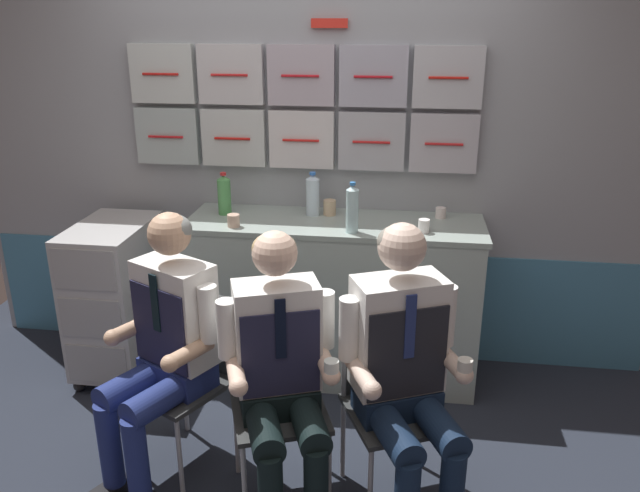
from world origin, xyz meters
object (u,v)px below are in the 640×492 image
Objects in this scene: folding_chair_left at (193,360)px; crew_member_center at (281,368)px; sparkling_bottle_green at (352,209)px; crew_member_right at (405,363)px; crew_member_left at (164,340)px; folding_chair_right at (388,384)px; service_trolley at (116,295)px; paper_cup_blue at (234,220)px; folding_chair_center at (276,383)px.

crew_member_center is (0.49, -0.29, 0.17)m from folding_chair_left.
crew_member_right is at bearing -71.39° from sparkling_bottle_green.
crew_member_left is 1.07m from crew_member_right.
crew_member_left is 1.50× the size of folding_chair_right.
sparkling_bottle_green is (0.76, 0.82, 0.39)m from crew_member_left.
crew_member_left reaches higher than service_trolley.
folding_chair_left is 0.83m from paper_cup_blue.
folding_chair_right is at bearing 3.27° from crew_member_left.
service_trolley is at bearing 140.37° from crew_member_center.
folding_chair_center is at bearing -173.65° from folding_chair_right.
crew_member_left is at bearing -176.73° from folding_chair_right.
folding_chair_center is 1.03m from sparkling_bottle_green.
folding_chair_left is at bearing -44.60° from service_trolley.
crew_member_center reaches higher than folding_chair_center.
folding_chair_center is at bearing 0.21° from crew_member_left.
crew_member_center is at bearing -101.66° from sparkling_bottle_green.
crew_member_left is at bearing 175.33° from crew_member_right.
service_trolley is at bearing 179.20° from sparkling_bottle_green.
crew_member_center is at bearing -65.13° from paper_cup_blue.
folding_chair_right is at bearing -40.70° from paper_cup_blue.
crew_member_right reaches higher than folding_chair_right.
sparkling_bottle_green is at bearing 47.15° from crew_member_left.
folding_chair_right is (0.44, 0.21, -0.17)m from crew_member_center.
folding_chair_center is 1.03m from paper_cup_blue.
sparkling_bottle_green reaches higher than folding_chair_center.
crew_member_left reaches higher than paper_cup_blue.
sparkling_bottle_green reaches higher than paper_cup_blue.
crew_member_right is (1.70, -0.93, 0.22)m from service_trolley.
crew_member_left is 1.02m from folding_chair_right.
sparkling_bottle_green is (-0.31, 0.91, 0.38)m from crew_member_right.
crew_member_left is 1.50× the size of folding_chair_center.
service_trolley is at bearing 151.39° from crew_member_right.
paper_cup_blue is at bearing -1.21° from service_trolley.
paper_cup_blue is (-0.45, 0.97, 0.31)m from crew_member_center.
crew_member_center is (0.56, -0.15, -0.01)m from crew_member_left.
service_trolley is 1.81m from folding_chair_right.
sparkling_bottle_green is 0.66m from paper_cup_blue.
crew_member_right is (0.51, 0.06, 0.03)m from crew_member_center.
sparkling_bottle_green is (0.20, 0.97, 0.40)m from crew_member_center.
folding_chair_center is at bearing 110.56° from crew_member_center.
crew_member_center is (1.19, -0.99, 0.19)m from service_trolley.
crew_member_center reaches higher than sparkling_bottle_green.
crew_member_right is 1.03m from sparkling_bottle_green.
crew_member_left is 18.34× the size of paper_cup_blue.
paper_cup_blue reaches higher than folding_chair_left.
folding_chair_right is 0.25m from crew_member_right.
sparkling_bottle_green reaches higher than service_trolley.
sparkling_bottle_green is at bearing 107.47° from folding_chair_right.
folding_chair_center is (0.43, -0.14, 0.00)m from folding_chair_left.
folding_chair_left is at bearing 149.12° from crew_member_center.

